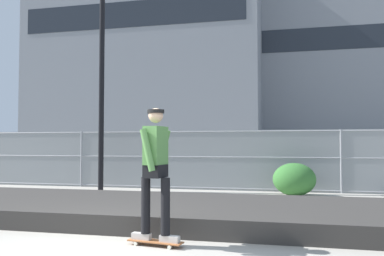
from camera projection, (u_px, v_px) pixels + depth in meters
The scene contains 10 objects.
gravel_berm at pixel (154, 210), 7.48m from camera, with size 10.33×3.07×0.32m, color #33302D.
skateboard at pixel (155, 242), 5.46m from camera, with size 0.82×0.32×0.07m.
skater at pixel (156, 164), 5.50m from camera, with size 0.73×0.61×1.86m.
chain_fence at pixel (202, 160), 12.21m from camera, with size 24.79×0.06×1.85m.
street_lamp at pixel (102, 44), 12.08m from camera, with size 0.44×0.44×7.32m.
parked_car_near at pixel (169, 158), 16.49m from camera, with size 4.51×2.17×1.66m.
parked_car_mid at pixel (315, 159), 15.11m from camera, with size 4.46×2.07×1.66m.
library_building at pixel (154, 58), 43.61m from camera, with size 23.68×14.24×22.03m.
office_block at pixel (326, 70), 46.38m from camera, with size 23.04×10.34×20.42m.
shrub_left at pixel (294, 179), 10.72m from camera, with size 1.17×0.95×0.90m.
Camera 1 is at (2.35, -4.57, 1.42)m, focal length 36.54 mm.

